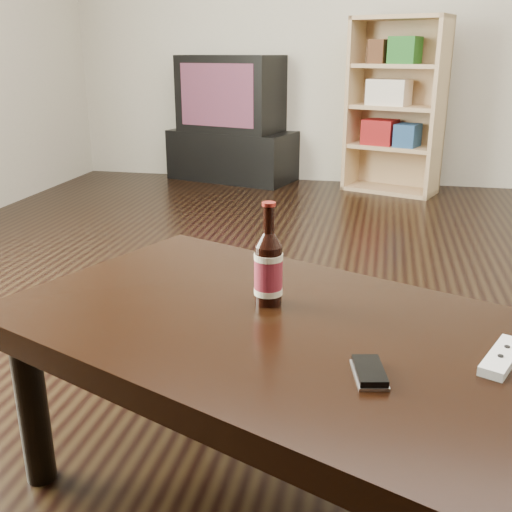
% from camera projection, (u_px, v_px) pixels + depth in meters
% --- Properties ---
extents(floor, '(5.00, 6.00, 0.01)m').
position_uv_depth(floor, '(332.00, 340.00, 2.33)').
color(floor, black).
rests_on(floor, ground).
extents(wall_back, '(5.00, 0.02, 2.70)m').
position_uv_depth(wall_back, '(374.00, 12.00, 4.67)').
color(wall_back, beige).
rests_on(wall_back, ground).
extents(tv_stand, '(1.15, 0.79, 0.42)m').
position_uv_depth(tv_stand, '(233.00, 155.00, 5.18)').
color(tv_stand, black).
rests_on(tv_stand, floor).
extents(tv, '(0.93, 0.72, 0.61)m').
position_uv_depth(tv, '(232.00, 93.00, 5.01)').
color(tv, black).
rests_on(tv, tv_stand).
extents(bookshelf, '(0.77, 0.55, 1.31)m').
position_uv_depth(bookshelf, '(396.00, 103.00, 4.58)').
color(bookshelf, '#9C7455').
rests_on(bookshelf, floor).
extents(coffee_table, '(1.49, 1.20, 0.49)m').
position_uv_depth(coffee_table, '(284.00, 348.00, 1.36)').
color(coffee_table, black).
rests_on(coffee_table, floor).
extents(beer_bottle, '(0.07, 0.07, 0.25)m').
position_uv_depth(beer_bottle, '(268.00, 269.00, 1.41)').
color(beer_bottle, black).
rests_on(beer_bottle, coffee_table).
extents(phone, '(0.08, 0.12, 0.02)m').
position_uv_depth(phone, '(369.00, 372.00, 1.11)').
color(phone, silver).
rests_on(phone, coffee_table).
extents(remote, '(0.11, 0.17, 0.02)m').
position_uv_depth(remote, '(503.00, 357.00, 1.17)').
color(remote, silver).
rests_on(remote, coffee_table).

